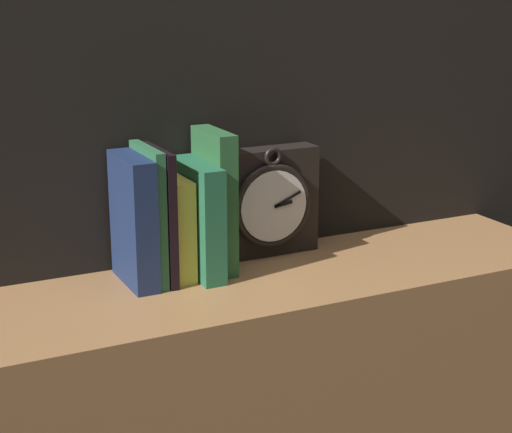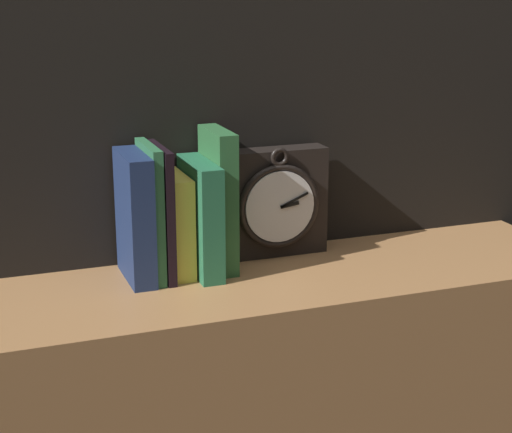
% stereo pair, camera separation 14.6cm
% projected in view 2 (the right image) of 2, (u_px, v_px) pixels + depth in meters
% --- Properties ---
extents(clock, '(0.20, 0.07, 0.21)m').
position_uv_depth(clock, '(274.00, 203.00, 1.60)').
color(clock, black).
rests_on(clock, bookshelf).
extents(book_slot0_navy, '(0.04, 0.14, 0.22)m').
position_uv_depth(book_slot0_navy, '(135.00, 217.00, 1.47)').
color(book_slot0_navy, navy).
rests_on(book_slot0_navy, bookshelf).
extents(book_slot1_green, '(0.02, 0.14, 0.24)m').
position_uv_depth(book_slot1_green, '(151.00, 211.00, 1.48)').
color(book_slot1_green, '#2D6941').
rests_on(book_slot1_green, bookshelf).
extents(book_slot2_black, '(0.02, 0.14, 0.23)m').
position_uv_depth(book_slot2_black, '(161.00, 212.00, 1.49)').
color(book_slot2_black, black).
rests_on(book_slot2_black, bookshelf).
extents(book_slot3_yellow, '(0.04, 0.13, 0.18)m').
position_uv_depth(book_slot3_yellow, '(176.00, 224.00, 1.51)').
color(book_slot3_yellow, yellow).
rests_on(book_slot3_yellow, bookshelf).
extents(book_slot4_green, '(0.04, 0.16, 0.20)m').
position_uv_depth(book_slot4_green, '(201.00, 217.00, 1.51)').
color(book_slot4_green, '#256745').
rests_on(book_slot4_green, bookshelf).
extents(book_slot5_green, '(0.03, 0.13, 0.25)m').
position_uv_depth(book_slot5_green, '(218.00, 200.00, 1.53)').
color(book_slot5_green, '#2C6336').
rests_on(book_slot5_green, bookshelf).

